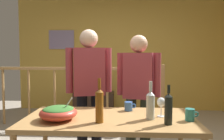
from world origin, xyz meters
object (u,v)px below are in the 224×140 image
stair_railing (106,88)px  mug_blue (129,106)px  wine_glass (161,103)px  wine_bottle_dark (168,108)px  tv_console (94,102)px  wine_bottle_amber (99,105)px  mug_teal (190,115)px  serving_table (110,125)px  person_standing_right (138,88)px  flat_screen_tv (94,80)px  wine_bottle_clear (150,104)px  salad_bowl (58,112)px  framed_picture (62,40)px  person_standing_left (89,84)px

stair_railing → mug_blue: stair_railing is taller
wine_glass → wine_bottle_dark: (0.02, -0.22, 0.01)m
tv_console → wine_bottle_amber: size_ratio=2.43×
stair_railing → mug_teal: bearing=-67.7°
serving_table → person_standing_right: size_ratio=0.98×
flat_screen_tv → serving_table: 3.05m
flat_screen_tv → wine_glass: 3.13m
wine_bottle_dark → person_standing_right: (-0.18, 0.95, 0.02)m
tv_console → wine_bottle_clear: size_ratio=2.71×
salad_bowl → wine_bottle_clear: (0.79, 0.06, 0.06)m
wine_bottle_amber → wine_bottle_dark: size_ratio=1.15×
framed_picture → wine_bottle_clear: size_ratio=1.81×
stair_railing → serving_table: stair_railing is taller
wine_glass → person_standing_left: person_standing_left is taller
framed_picture → stair_railing: bearing=-46.5°
wine_bottle_amber → person_standing_right: bearing=67.7°
salad_bowl → serving_table: bearing=13.7°
person_standing_right → wine_bottle_dark: bearing=114.2°
serving_table → tv_console: bearing=100.3°
serving_table → wine_bottle_amber: bearing=-115.2°
framed_picture → salad_bowl: framed_picture is taller
flat_screen_tv → serving_table: bearing=-79.6°
stair_railing → person_standing_left: size_ratio=1.88×
wine_glass → mug_blue: 0.36m
wine_bottle_amber → mug_teal: wine_bottle_amber is taller
mug_teal → mug_blue: (-0.51, 0.32, -0.01)m
tv_console → wine_bottle_dark: bearing=-72.2°
serving_table → person_standing_left: person_standing_left is taller
mug_blue → framed_picture: bearing=116.5°
framed_picture → stair_railing: framed_picture is taller
serving_table → wine_glass: bearing=4.7°
flat_screen_tv → salad_bowl: size_ratio=1.83×
salad_bowl → wine_bottle_clear: wine_bottle_clear is taller
wine_glass → mug_blue: wine_glass is taller
stair_railing → wine_bottle_clear: size_ratio=9.19×
wine_bottle_amber → salad_bowl: bearing=171.3°
serving_table → person_standing_right: person_standing_right is taller
flat_screen_tv → serving_table: size_ratio=0.39×
wine_bottle_clear → person_standing_right: person_standing_right is taller
serving_table → person_standing_right: (0.31, 0.77, 0.22)m
framed_picture → serving_table: size_ratio=0.40×
stair_railing → person_standing_right: size_ratio=1.96×
tv_console → salad_bowl: salad_bowl is taller
flat_screen_tv → mug_blue: (0.73, -2.76, 0.06)m
wine_bottle_amber → mug_teal: size_ratio=3.24×
salad_bowl → stair_railing: bearing=83.9°
tv_console → wine_bottle_clear: (0.91, -3.08, 0.65)m
wine_bottle_clear → mug_blue: bearing=122.1°
stair_railing → salad_bowl: 2.22m
wine_bottle_dark → mug_blue: bearing=125.9°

